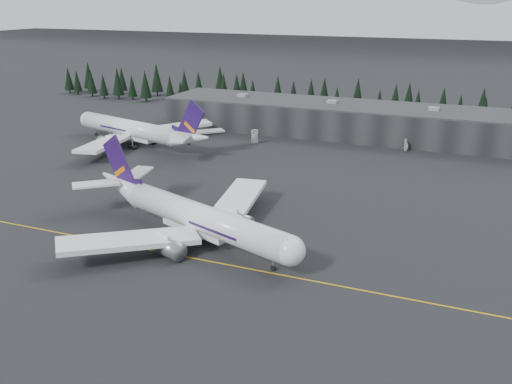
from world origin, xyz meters
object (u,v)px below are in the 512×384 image
at_px(jet_main, 188,214).
at_px(gse_vehicle_a, 255,142).
at_px(jet_parked, 139,131).
at_px(terminal, 356,120).
at_px(gse_vehicle_b, 406,149).

height_order(jet_main, gse_vehicle_a, jet_main).
bearing_deg(gse_vehicle_a, jet_parked, -179.35).
bearing_deg(terminal, jet_parked, -145.92).
distance_m(terminal, gse_vehicle_b, 29.54).
xyz_separation_m(terminal, gse_vehicle_b, (23.14, -17.52, -5.51)).
relative_size(terminal, gse_vehicle_b, 34.65).
bearing_deg(jet_parked, gse_vehicle_a, -137.65).
bearing_deg(gse_vehicle_b, terminal, -141.01).
distance_m(jet_main, gse_vehicle_b, 105.49).
xyz_separation_m(jet_parked, gse_vehicle_b, (94.43, 30.71, -5.03)).
xyz_separation_m(terminal, gse_vehicle_a, (-32.38, -28.59, -5.50)).
bearing_deg(terminal, jet_main, -96.03).
height_order(terminal, gse_vehicle_b, terminal).
relative_size(terminal, jet_parked, 2.33).
bearing_deg(jet_parked, jet_main, 146.29).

